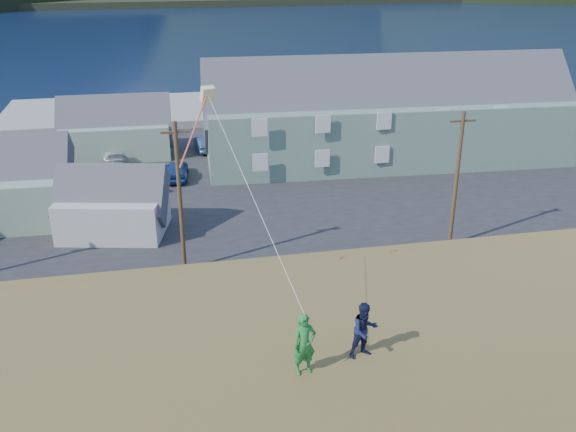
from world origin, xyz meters
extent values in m
plane|color=#0A1638|center=(0.00, 0.00, 0.00)|extent=(900.00, 900.00, 0.00)
cube|color=#4C3D19|center=(0.00, -2.00, 0.05)|extent=(110.00, 8.00, 0.10)
cube|color=#28282B|center=(0.00, 17.00, 0.06)|extent=(72.00, 36.00, 0.12)
cube|color=gray|center=(-6.00, 40.00, 0.45)|extent=(26.00, 14.00, 0.90)
cube|color=slate|center=(17.23, 18.96, 2.80)|extent=(31.68, 10.51, 5.36)
cube|color=#47474C|center=(17.23, 18.96, 6.91)|extent=(32.17, 10.36, 8.76)
cube|color=beige|center=(-5.68, 7.74, 1.44)|extent=(7.47, 6.04, 2.64)
cube|color=#47474C|center=(-5.68, 7.74, 3.42)|extent=(7.95, 6.12, 4.69)
cube|color=gray|center=(-6.13, 25.31, 1.63)|extent=(9.56, 5.90, 3.01)
cube|color=#47474C|center=(-6.13, 25.31, 3.98)|extent=(10.06, 5.88, 5.61)
cylinder|color=#47331E|center=(-1.44, 1.50, 4.60)|extent=(0.24, 0.24, 8.95)
cylinder|color=#47331E|center=(15.35, 1.50, 4.46)|extent=(0.24, 0.24, 8.69)
imported|color=black|center=(-6.03, 16.60, 0.79)|extent=(2.28, 4.75, 1.33)
imported|color=silver|center=(-10.50, 19.32, 0.78)|extent=(2.36, 4.85, 1.33)
imported|color=navy|center=(-1.14, 17.66, 0.86)|extent=(2.13, 4.49, 1.48)
imported|color=white|center=(-6.47, 24.05, 0.79)|extent=(2.41, 4.81, 1.34)
imported|color=navy|center=(1.67, 24.95, 0.79)|extent=(1.79, 4.17, 1.34)
imported|color=maroon|center=(-14.93, 22.63, 0.81)|extent=(2.36, 4.98, 1.37)
imported|color=#207830|center=(1.06, -18.77, 8.09)|extent=(0.73, 0.55, 1.79)
imported|color=#151B3A|center=(2.86, -18.37, 8.03)|extent=(0.92, 0.78, 1.66)
cube|color=beige|center=(-0.51, -10.24, 13.01)|extent=(0.55, 0.54, 0.60)
cylinder|color=#E3553B|center=(-1.11, -11.49, 12.11)|extent=(0.06, 0.06, 3.31)
cylinder|color=white|center=(0.28, -14.50, 11.00)|extent=(0.02, 0.02, 9.56)
camera|label=1|loc=(-2.25, -32.67, 17.88)|focal=40.00mm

